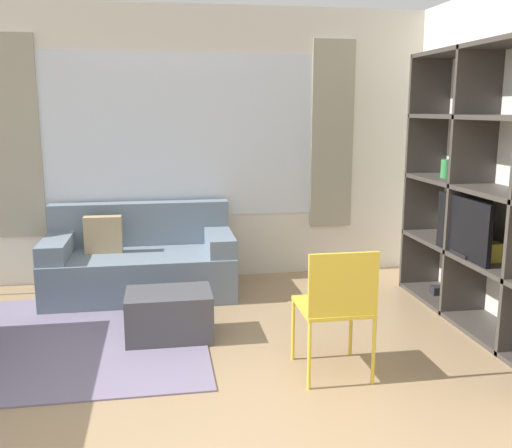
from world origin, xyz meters
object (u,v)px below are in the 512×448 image
Objects in this scene: ottoman at (169,315)px; couch_main at (140,262)px; folding_chair at (337,301)px; shelving_unit at (505,194)px.

couch_main is at bearing 102.24° from ottoman.
couch_main is 1.98× the size of folding_chair.
couch_main is (-2.75, 1.44, -0.79)m from shelving_unit.
shelving_unit reaches higher than couch_main.
folding_chair is at bearing -56.90° from couch_main.
folding_chair is at bearing -38.87° from ottoman.
ottoman is at bearing 173.13° from shelving_unit.
couch_main is 2.67× the size of ottoman.
folding_chair is (1.29, -1.98, 0.22)m from couch_main.
shelving_unit is 1.66m from folding_chair.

